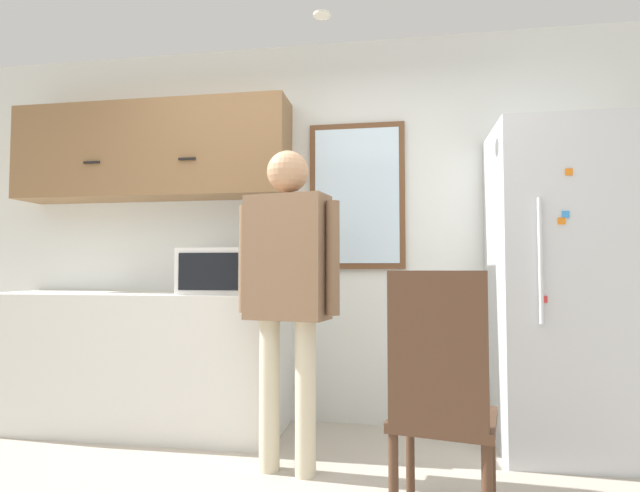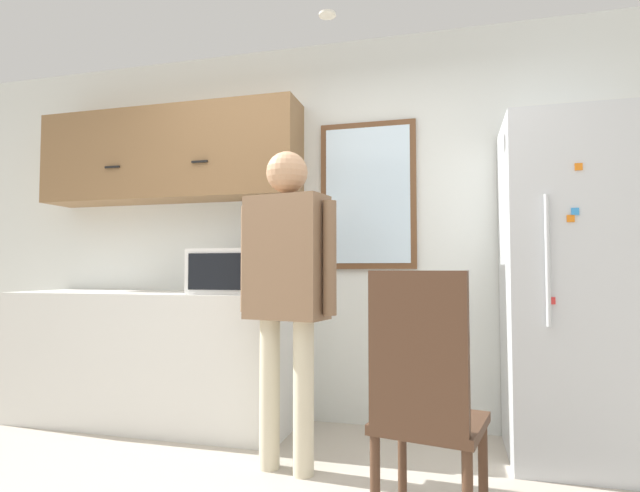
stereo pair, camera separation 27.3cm
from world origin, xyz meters
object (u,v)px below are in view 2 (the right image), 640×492
object	(u,v)px
microwave	(236,271)
person	(287,274)
refrigerator	(578,288)

from	to	relation	value
microwave	person	xyz separation A→B (m)	(0.52, -0.48, -0.01)
person	refrigerator	distance (m)	1.64
microwave	refrigerator	bearing A→B (deg)	1.74
microwave	person	distance (m)	0.71
microwave	person	size ratio (longest dim) A/B	0.32
refrigerator	person	bearing A→B (deg)	-160.53
person	refrigerator	size ratio (longest dim) A/B	0.89
microwave	person	world-z (taller)	person
microwave	refrigerator	world-z (taller)	refrigerator
microwave	refrigerator	xyz separation A→B (m)	(2.06, 0.06, -0.09)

